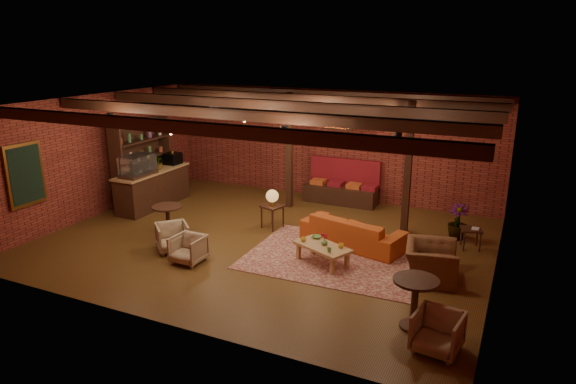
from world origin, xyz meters
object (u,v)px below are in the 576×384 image
at_px(round_table_left, 168,216).
at_px(round_table_right, 415,295).
at_px(coffee_table, 322,247).
at_px(armchair_far, 438,330).
at_px(plant_tall, 461,187).
at_px(side_table_book, 471,230).
at_px(sofa, 353,231).
at_px(armchair_right, 431,256).
at_px(armchair_b, 188,248).
at_px(side_table_lamp, 272,199).
at_px(armchair_a, 172,236).

xyz_separation_m(round_table_left, round_table_right, (6.21, -1.66, 0.07)).
height_order(coffee_table, round_table_left, round_table_left).
bearing_deg(armchair_far, plant_tall, 102.66).
relative_size(side_table_book, armchair_far, 0.77).
height_order(sofa, armchair_right, armchair_right).
relative_size(armchair_right, plant_tall, 0.44).
relative_size(armchair_b, armchair_far, 0.93).
xyz_separation_m(round_table_left, armchair_b, (1.35, -1.08, -0.18)).
height_order(sofa, round_table_right, round_table_right).
distance_m(side_table_lamp, armchair_right, 4.32).
xyz_separation_m(armchair_b, plant_tall, (4.95, 3.84, 0.94)).
height_order(sofa, armchair_far, armchair_far).
bearing_deg(armchair_b, armchair_a, 152.61).
bearing_deg(side_table_lamp, armchair_a, -121.31).
bearing_deg(sofa, armchair_right, 165.52).
bearing_deg(round_table_right, armchair_far, -48.50).
height_order(side_table_lamp, round_table_left, side_table_lamp).
distance_m(round_table_right, plant_tall, 4.48).
height_order(armchair_a, round_table_right, round_table_right).
xyz_separation_m(side_table_lamp, armchair_b, (-0.67, -2.62, -0.43)).
bearing_deg(coffee_table, armchair_a, -167.18).
bearing_deg(armchair_right, plant_tall, -14.00).
distance_m(side_table_lamp, side_table_book, 4.71).
distance_m(armchair_a, armchair_right, 5.57).
relative_size(sofa, coffee_table, 1.77).
bearing_deg(plant_tall, sofa, -144.78).
distance_m(armchair_right, plant_tall, 2.63).
distance_m(sofa, plant_tall, 2.72).
relative_size(sofa, armchair_a, 3.46).
distance_m(armchair_b, round_table_right, 4.90).
relative_size(round_table_right, plant_tall, 0.34).
bearing_deg(side_table_book, round_table_right, -96.73).
distance_m(armchair_b, armchair_right, 4.97).
height_order(armchair_a, plant_tall, plant_tall).
bearing_deg(round_table_left, armchair_a, -46.80).
bearing_deg(sofa, armchair_b, 53.06).
height_order(sofa, armchair_a, sofa).
bearing_deg(round_table_left, coffee_table, 0.77).
bearing_deg(armchair_far, side_table_lamp, 149.69).
height_order(round_table_left, armchair_a, round_table_left).
xyz_separation_m(sofa, side_table_book, (2.46, 0.95, 0.10)).
xyz_separation_m(coffee_table, armchair_right, (2.19, 0.21, 0.12)).
distance_m(sofa, armchair_right, 2.18).
relative_size(armchair_b, round_table_right, 0.75).
height_order(armchair_right, plant_tall, plant_tall).
height_order(side_table_book, round_table_right, round_table_right).
bearing_deg(armchair_far, side_table_book, 98.44).
xyz_separation_m(armchair_a, round_table_right, (5.56, -0.97, 0.23)).
bearing_deg(armchair_far, round_table_left, 170.31).
relative_size(coffee_table, armchair_a, 1.96).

